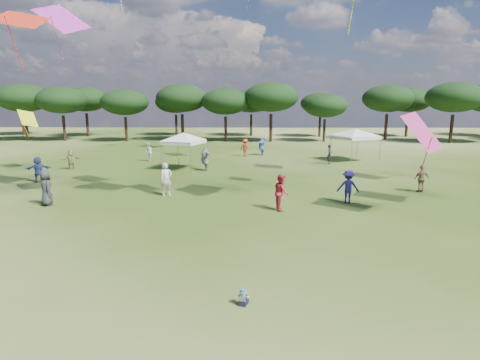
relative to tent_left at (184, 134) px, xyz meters
name	(u,v)px	position (x,y,z in m)	size (l,w,h in m)	color
ground	(241,358)	(4.76, -23.35, -2.77)	(140.00, 140.00, 0.00)	#3A5118
tree_line	(263,99)	(7.15, 24.06, 2.65)	(108.78, 17.63, 7.77)	black
tent_left	(184,134)	(0.00, 0.00, 0.00)	(5.07, 5.07, 3.20)	gray
tent_right	(356,130)	(14.54, 4.64, -0.03)	(5.91, 5.91, 3.17)	gray
toddler	(243,298)	(4.80, -21.09, -2.57)	(0.34, 0.37, 0.46)	black
festival_crowd	(206,162)	(1.93, -1.86, -1.90)	(25.64, 21.29, 1.91)	#2C2D31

